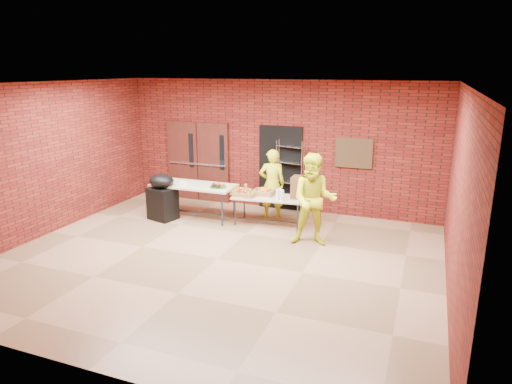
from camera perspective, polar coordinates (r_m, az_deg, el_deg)
room at (r=8.18m, az=-5.11°, el=2.00°), size 8.08×7.08×3.28m
double_doors at (r=12.27m, az=-7.25°, el=3.80°), size 1.78×0.12×2.10m
dark_doorway at (r=11.40m, az=3.05°, el=3.01°), size 1.10×0.06×2.10m
bronze_plaque at (r=10.88m, az=12.15°, el=4.78°), size 0.85×0.04×0.70m
wire_rack at (r=11.22m, az=4.25°, el=1.96°), size 0.69×0.37×1.78m
table_left at (r=10.84m, az=-7.78°, el=0.61°), size 1.99×0.84×0.82m
table_right at (r=10.22m, az=1.73°, el=-0.90°), size 1.71×0.83×0.68m
basket_bananas at (r=10.43m, az=-1.89°, el=0.09°), size 0.43×0.34×0.14m
basket_oranges at (r=10.34m, az=0.96°, el=-0.02°), size 0.46×0.36×0.14m
basket_apples at (r=10.22m, az=-1.41°, el=-0.21°), size 0.47×0.36×0.14m
muffin_tray at (r=10.49m, az=-4.77°, el=0.83°), size 0.39×0.39×0.10m
napkin_box at (r=10.89m, az=-8.98°, el=1.16°), size 0.18×0.12×0.06m
coffee_dispenser at (r=10.07m, az=5.58°, el=0.57°), size 0.37×0.33×0.49m
cup_stack_front at (r=9.97m, az=2.70°, el=-0.31°), size 0.08×0.08×0.23m
cup_stack_mid at (r=9.86m, az=3.28°, el=-0.44°), size 0.08×0.08×0.25m
cup_stack_back at (r=10.11m, az=3.01°, el=-0.12°), size 0.07×0.07×0.22m
covered_grill at (r=10.91m, az=-11.63°, el=-0.59°), size 0.70×0.63×1.09m
volunteer_woman at (r=10.72m, az=2.01°, el=1.01°), size 0.71×0.59×1.66m
volunteer_man at (r=9.11m, az=7.27°, el=-1.00°), size 1.02×0.85×1.87m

